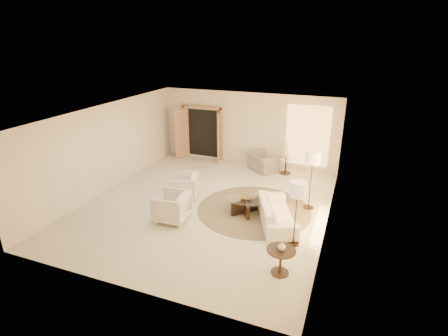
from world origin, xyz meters
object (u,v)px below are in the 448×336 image
(armchair_left, at_px, (184,185))
(side_vase, at_px, (286,154))
(end_table, at_px, (281,257))
(floor_lamp_far, at_px, (297,192))
(coffee_table, at_px, (245,204))
(floor_lamp_near, at_px, (313,160))
(end_vase, at_px, (282,246))
(side_table, at_px, (286,164))
(sofa, at_px, (276,212))
(bowl, at_px, (245,198))
(armchair_right, at_px, (172,205))
(accent_chair, at_px, (263,159))

(armchair_left, bearing_deg, side_vase, 123.45)
(end_table, relative_size, floor_lamp_far, 0.38)
(armchair_left, relative_size, side_vase, 3.36)
(coffee_table, relative_size, floor_lamp_far, 0.81)
(floor_lamp_near, xyz_separation_m, end_vase, (-0.12, -3.30, -0.84))
(side_table, relative_size, side_vase, 2.42)
(sofa, relative_size, side_vase, 8.26)
(side_table, distance_m, bowl, 3.50)
(sofa, distance_m, armchair_right, 2.87)
(accent_chair, height_order, side_vase, accent_chair)
(accent_chair, distance_m, side_table, 0.87)
(floor_lamp_near, bearing_deg, floor_lamp_far, -91.57)
(accent_chair, height_order, bowl, accent_chair)
(armchair_right, bearing_deg, side_table, 150.29)
(armchair_left, distance_m, armchair_right, 1.43)
(side_vase, bearing_deg, end_table, -79.25)
(side_table, bearing_deg, end_table, -79.25)
(bowl, bearing_deg, floor_lamp_far, -34.44)
(floor_lamp_near, bearing_deg, end_table, -92.07)
(coffee_table, relative_size, side_table, 2.16)
(sofa, distance_m, coffee_table, 0.97)
(sofa, relative_size, end_table, 3.36)
(side_table, relative_size, floor_lamp_near, 0.35)
(accent_chair, bearing_deg, sofa, 145.29)
(sofa, relative_size, floor_lamp_near, 1.18)
(accent_chair, bearing_deg, coffee_table, 131.69)
(side_table, bearing_deg, floor_lamp_far, -75.73)
(armchair_right, bearing_deg, coffee_table, 118.04)
(sofa, height_order, coffee_table, sofa)
(end_table, height_order, side_vase, side_vase)
(floor_lamp_far, distance_m, side_vase, 4.76)
(armchair_right, distance_m, coffee_table, 2.09)
(end_table, bearing_deg, bowl, 123.55)
(side_table, xyz_separation_m, side_vase, (0.00, 0.00, 0.37))
(armchair_left, xyz_separation_m, side_table, (2.56, 3.19, -0.06))
(end_vase, bearing_deg, coffee_table, 123.55)
(accent_chair, relative_size, end_vase, 5.72)
(coffee_table, relative_size, floor_lamp_near, 0.75)
(armchair_left, distance_m, side_table, 4.09)
(side_vase, bearing_deg, armchair_left, -128.76)
(coffee_table, xyz_separation_m, floor_lamp_far, (1.60, -1.10, 1.13))
(side_vase, bearing_deg, bowl, -97.20)
(side_vase, bearing_deg, coffee_table, -97.20)
(floor_lamp_far, distance_m, bowl, 2.15)
(end_table, bearing_deg, armchair_right, 159.83)
(accent_chair, bearing_deg, side_table, -144.68)
(armchair_right, distance_m, end_table, 3.52)
(accent_chair, height_order, floor_lamp_near, floor_lamp_near)
(armchair_left, xyz_separation_m, armchair_right, (0.35, -1.39, 0.02))
(bowl, bearing_deg, end_table, -56.45)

